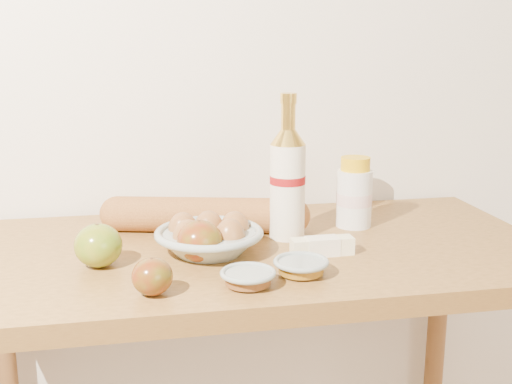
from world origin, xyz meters
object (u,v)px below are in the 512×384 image
(cream_bottle, at_px, (354,194))
(baguette, at_px, (204,215))
(egg_bowl, at_px, (209,238))
(table, at_px, (253,303))
(bourbon_bottle, at_px, (288,180))

(cream_bottle, distance_m, baguette, 0.33)
(baguette, bearing_deg, cream_bottle, 10.39)
(egg_bowl, bearing_deg, table, 13.66)
(table, bearing_deg, bourbon_bottle, 28.54)
(cream_bottle, xyz_separation_m, egg_bowl, (-0.34, -0.12, -0.04))
(table, height_order, baguette, baguette)
(bourbon_bottle, relative_size, cream_bottle, 1.94)
(cream_bottle, bearing_deg, table, -164.85)
(bourbon_bottle, relative_size, egg_bowl, 1.28)
(table, bearing_deg, cream_bottle, 21.48)
(bourbon_bottle, height_order, egg_bowl, bourbon_bottle)
(cream_bottle, relative_size, egg_bowl, 0.66)
(bourbon_bottle, height_order, baguette, bourbon_bottle)
(table, xyz_separation_m, cream_bottle, (0.25, 0.10, 0.20))
(table, bearing_deg, egg_bowl, -166.34)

